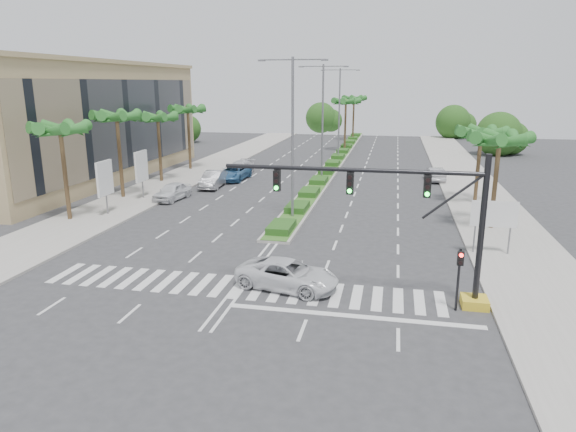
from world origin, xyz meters
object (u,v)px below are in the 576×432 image
(car_parked_a, at_px, (172,191))
(car_parked_b, at_px, (213,179))
(car_crossing, at_px, (287,275))
(car_parked_d, at_px, (239,168))
(car_right, at_px, (435,174))
(car_parked_c, at_px, (233,173))

(car_parked_a, xyz_separation_m, car_parked_b, (1.67, 6.11, 0.05))
(car_parked_a, height_order, car_crossing, car_parked_a)
(car_parked_a, distance_m, car_parked_b, 6.34)
(car_parked_d, relative_size, car_right, 1.17)
(car_right, bearing_deg, car_parked_d, -7.17)
(car_parked_b, distance_m, car_right, 23.38)
(car_parked_c, xyz_separation_m, car_parked_d, (-0.40, 3.55, -0.04))
(car_parked_b, xyz_separation_m, car_crossing, (12.57, -23.93, -0.09))
(car_parked_d, bearing_deg, car_parked_b, -84.90)
(car_parked_a, relative_size, car_right, 1.02)
(car_parked_b, height_order, car_parked_d, car_parked_b)
(car_parked_b, bearing_deg, car_parked_d, 84.66)
(car_parked_a, distance_m, car_parked_d, 14.08)
(car_parked_c, relative_size, car_crossing, 1.08)
(car_parked_a, distance_m, car_crossing, 22.80)
(car_parked_d, height_order, car_right, car_parked_d)
(car_parked_a, bearing_deg, car_crossing, -44.29)
(car_parked_a, bearing_deg, car_parked_d, 88.87)
(car_parked_a, height_order, car_right, car_parked_a)
(car_crossing, height_order, car_right, same)
(car_parked_c, bearing_deg, car_parked_a, -100.88)
(car_parked_c, height_order, car_right, car_parked_c)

